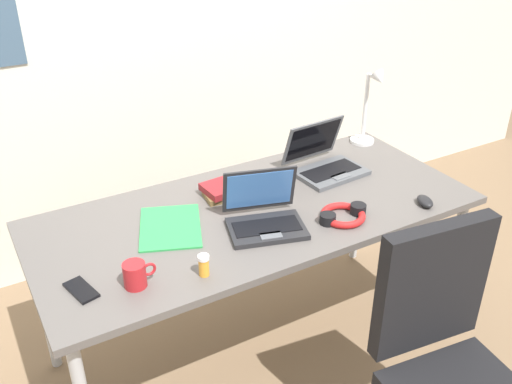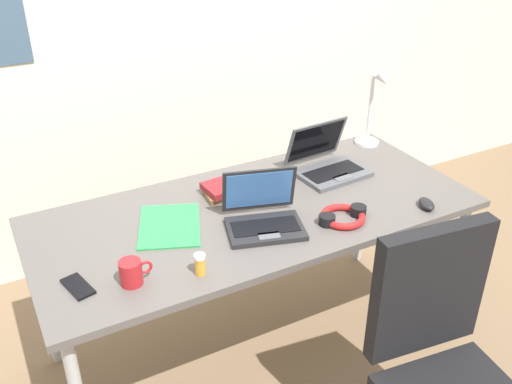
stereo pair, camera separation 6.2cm
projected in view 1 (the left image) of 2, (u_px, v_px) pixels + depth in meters
ground_plane at (256, 344)px, 2.69m from camera, size 12.00×12.00×0.00m
wall_back at (148, 17)px, 2.88m from camera, size 6.00×0.13×2.60m
desk at (256, 221)px, 2.35m from camera, size 1.80×0.80×0.74m
desk_lamp at (370, 107)px, 2.78m from camera, size 0.12×0.18×0.40m
laptop_near_mouse at (325, 162)px, 2.60m from camera, size 0.33×0.30×0.22m
laptop_front_left at (264, 216)px, 2.19m from camera, size 0.35×0.32×0.21m
computer_mouse at (425, 201)px, 2.35m from camera, size 0.09×0.11×0.03m
cell_phone at (81, 290)px, 1.87m from camera, size 0.09×0.15×0.01m
headphones at (343, 215)px, 2.26m from camera, size 0.21×0.18×0.04m
pill_bottle at (204, 265)px, 1.92m from camera, size 0.04×0.04×0.08m
book_stack at (225, 190)px, 2.41m from camera, size 0.19×0.16×0.05m
paper_folder_front_left at (170, 227)px, 2.20m from camera, size 0.33×0.37×0.01m
coffee_mug at (135, 275)px, 1.87m from camera, size 0.11×0.08×0.09m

